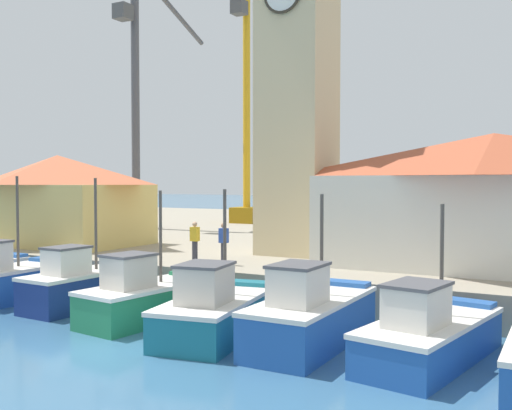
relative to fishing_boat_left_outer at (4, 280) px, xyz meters
name	(u,v)px	position (x,y,z in m)	size (l,w,h in m)	color
ground_plane	(107,350)	(7.63, -2.93, -0.79)	(300.00, 300.00, 0.00)	#386689
quay_wharf	(391,240)	(7.63, 23.42, -0.20)	(120.00, 40.00, 1.19)	#9E937F
fishing_boat_left_outer	(4,280)	(0.00, 0.00, 0.00)	(2.09, 4.73, 4.60)	#2356A8
fishing_boat_left_inner	(83,285)	(3.14, 0.77, -0.01)	(1.99, 4.65, 4.52)	navy
fishing_boat_mid_left	(146,297)	(6.45, 0.15, -0.04)	(2.43, 4.81, 4.11)	#237A4C
fishing_boat_center	(216,311)	(9.35, -0.36, -0.06)	(2.84, 5.17, 4.18)	#196B7F
fishing_boat_mid_right	(311,316)	(12.11, 0.05, 0.01)	(2.06, 5.17, 4.06)	#2356A8
fishing_boat_right_inner	(430,334)	(15.24, 0.07, -0.10)	(2.79, 5.35, 3.84)	#2356A8
clock_tower	(297,70)	(7.37, 9.46, 8.50)	(3.39, 3.39, 16.94)	beige
warehouse_left	(58,198)	(-5.18, 7.42, 2.73)	(9.10, 5.70, 4.54)	tan
warehouse_right	(493,199)	(15.54, 9.04, 2.95)	(12.55, 6.47, 4.99)	silver
port_crane_near	(248,124)	(-4.21, 25.60, 7.97)	(2.00, 10.33, 19.22)	#976E11
port_crane_far	(139,129)	(-8.31, 17.63, 7.20)	(2.00, 11.02, 17.94)	#353539
dock_worker_near_tower	(224,243)	(6.37, 4.89, 1.24)	(0.34, 0.22, 1.62)	#33333D
dock_worker_along_quay	(195,241)	(5.03, 4.90, 1.24)	(0.34, 0.22, 1.62)	#33333D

